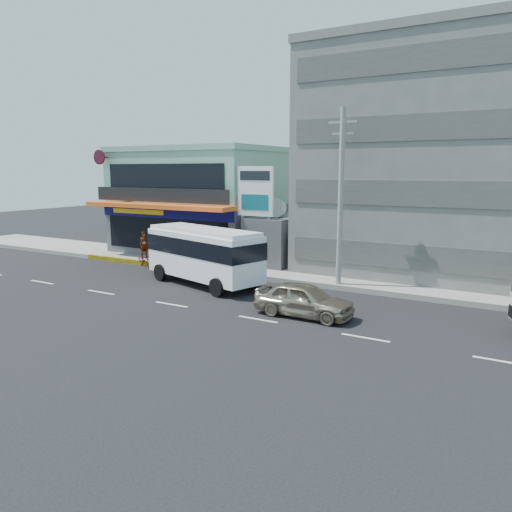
{
  "coord_description": "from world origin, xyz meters",
  "views": [
    {
      "loc": [
        15.86,
        -18.79,
        6.67
      ],
      "look_at": [
        2.87,
        3.5,
        2.2
      ],
      "focal_mm": 35.0,
      "sensor_mm": 36.0,
      "label": 1
    }
  ],
  "objects_px": {
    "motorcycle_rider": "(145,255)",
    "minibus": "(204,251)",
    "utility_pole_near": "(341,198)",
    "satellite_dish": "(275,216)",
    "concrete_building": "(444,164)",
    "sedan": "(304,300)",
    "billboard": "(255,197)",
    "shop_building": "(205,203)"
  },
  "relations": [
    {
      "from": "shop_building",
      "to": "utility_pole_near",
      "type": "xyz_separation_m",
      "value": [
        14.0,
        -6.55,
        1.15
      ]
    },
    {
      "from": "motorcycle_rider",
      "to": "minibus",
      "type": "bearing_deg",
      "value": -19.4
    },
    {
      "from": "satellite_dish",
      "to": "motorcycle_rider",
      "type": "relative_size",
      "value": 0.61
    },
    {
      "from": "minibus",
      "to": "satellite_dish",
      "type": "bearing_deg",
      "value": 79.85
    },
    {
      "from": "utility_pole_near",
      "to": "minibus",
      "type": "distance_m",
      "value": 8.41
    },
    {
      "from": "utility_pole_near",
      "to": "minibus",
      "type": "height_order",
      "value": "utility_pole_near"
    },
    {
      "from": "shop_building",
      "to": "sedan",
      "type": "xyz_separation_m",
      "value": [
        14.58,
        -12.45,
        -3.21
      ]
    },
    {
      "from": "satellite_dish",
      "to": "utility_pole_near",
      "type": "bearing_deg",
      "value": -30.96
    },
    {
      "from": "motorcycle_rider",
      "to": "satellite_dish",
      "type": "bearing_deg",
      "value": 27.68
    },
    {
      "from": "minibus",
      "to": "utility_pole_near",
      "type": "bearing_deg",
      "value": 22.73
    },
    {
      "from": "sedan",
      "to": "shop_building",
      "type": "bearing_deg",
      "value": 49.79
    },
    {
      "from": "concrete_building",
      "to": "satellite_dish",
      "type": "distance_m",
      "value": 11.3
    },
    {
      "from": "concrete_building",
      "to": "satellite_dish",
      "type": "relative_size",
      "value": 10.67
    },
    {
      "from": "shop_building",
      "to": "minibus",
      "type": "relative_size",
      "value": 1.49
    },
    {
      "from": "utility_pole_near",
      "to": "minibus",
      "type": "relative_size",
      "value": 1.2
    },
    {
      "from": "billboard",
      "to": "minibus",
      "type": "bearing_deg",
      "value": -98.09
    },
    {
      "from": "shop_building",
      "to": "sedan",
      "type": "relative_size",
      "value": 2.68
    },
    {
      "from": "utility_pole_near",
      "to": "sedan",
      "type": "height_order",
      "value": "utility_pole_near"
    },
    {
      "from": "utility_pole_near",
      "to": "satellite_dish",
      "type": "bearing_deg",
      "value": 149.04
    },
    {
      "from": "shop_building",
      "to": "satellite_dish",
      "type": "xyz_separation_m",
      "value": [
        8.0,
        -2.95,
        -0.42
      ]
    },
    {
      "from": "satellite_dish",
      "to": "motorcycle_rider",
      "type": "height_order",
      "value": "satellite_dish"
    },
    {
      "from": "minibus",
      "to": "sedan",
      "type": "bearing_deg",
      "value": -20.43
    },
    {
      "from": "billboard",
      "to": "minibus",
      "type": "relative_size",
      "value": 0.83
    },
    {
      "from": "satellite_dish",
      "to": "motorcycle_rider",
      "type": "distance_m",
      "value": 9.46
    },
    {
      "from": "concrete_building",
      "to": "minibus",
      "type": "height_order",
      "value": "concrete_building"
    },
    {
      "from": "shop_building",
      "to": "billboard",
      "type": "distance_m",
      "value": 8.92
    },
    {
      "from": "satellite_dish",
      "to": "billboard",
      "type": "xyz_separation_m",
      "value": [
        -0.5,
        -1.8,
        1.35
      ]
    },
    {
      "from": "utility_pole_near",
      "to": "motorcycle_rider",
      "type": "distance_m",
      "value": 14.68
    },
    {
      "from": "satellite_dish",
      "to": "utility_pole_near",
      "type": "height_order",
      "value": "utility_pole_near"
    },
    {
      "from": "billboard",
      "to": "motorcycle_rider",
      "type": "distance_m",
      "value": 8.9
    },
    {
      "from": "minibus",
      "to": "billboard",
      "type": "bearing_deg",
      "value": 81.91
    },
    {
      "from": "satellite_dish",
      "to": "billboard",
      "type": "relative_size",
      "value": 0.22
    },
    {
      "from": "minibus",
      "to": "sedan",
      "type": "distance_m",
      "value": 8.37
    },
    {
      "from": "sedan",
      "to": "motorcycle_rider",
      "type": "relative_size",
      "value": 1.88
    },
    {
      "from": "concrete_building",
      "to": "minibus",
      "type": "distance_m",
      "value": 16.21
    },
    {
      "from": "billboard",
      "to": "motorcycle_rider",
      "type": "bearing_deg",
      "value": -162.26
    },
    {
      "from": "minibus",
      "to": "concrete_building",
      "type": "bearing_deg",
      "value": 43.49
    },
    {
      "from": "sedan",
      "to": "motorcycle_rider",
      "type": "height_order",
      "value": "motorcycle_rider"
    },
    {
      "from": "satellite_dish",
      "to": "minibus",
      "type": "height_order",
      "value": "satellite_dish"
    },
    {
      "from": "shop_building",
      "to": "motorcycle_rider",
      "type": "height_order",
      "value": "shop_building"
    },
    {
      "from": "shop_building",
      "to": "sedan",
      "type": "distance_m",
      "value": 19.43
    },
    {
      "from": "concrete_building",
      "to": "motorcycle_rider",
      "type": "xyz_separation_m",
      "value": [
        -18.01,
        -8.2,
        -6.19
      ]
    }
  ]
}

